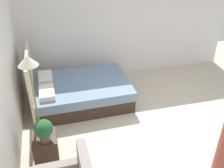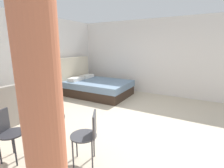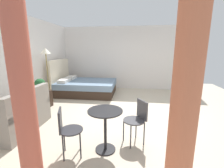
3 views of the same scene
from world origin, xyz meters
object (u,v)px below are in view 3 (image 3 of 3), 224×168
nightstand (43,99)px  cafe_chair_near_window (138,117)px  potted_plant (40,85)px  balcony_table (105,123)px  floor_lamp (46,56)px  bed (85,87)px  couch (19,117)px  cafe_chair_near_couch (66,128)px

nightstand → cafe_chair_near_window: size_ratio=0.63×
potted_plant → balcony_table: potted_plant is taller
floor_lamp → balcony_table: 3.51m
floor_lamp → balcony_table: size_ratio=2.41×
potted_plant → cafe_chair_near_window: 3.15m
bed → couch: bed is taller
couch → cafe_chair_near_window: (-0.10, -2.57, 0.20)m
balcony_table → floor_lamp: bearing=45.4°
bed → cafe_chair_near_window: (-3.16, -2.04, 0.21)m
bed → couch: 3.10m
couch → cafe_chair_near_window: couch is taller
balcony_table → cafe_chair_near_couch: (-0.23, 0.60, -0.01)m
cafe_chair_near_window → cafe_chair_near_couch: bearing=116.0°
bed → couch: bearing=170.3°
nightstand → cafe_chair_near_couch: bearing=-140.2°
couch → balcony_table: couch is taller
balcony_table → cafe_chair_near_window: bearing=-59.2°
bed → couch: (-3.06, 0.52, 0.01)m
potted_plant → balcony_table: bearing=-126.8°
nightstand → cafe_chair_near_couch: cafe_chair_near_couch is taller
bed → cafe_chair_near_couch: bearing=-166.6°
balcony_table → cafe_chair_near_window: (0.33, -0.56, -0.00)m
floor_lamp → cafe_chair_near_window: size_ratio=2.18×
couch → cafe_chair_near_couch: (-0.67, -1.41, 0.20)m
balcony_table → bed: bearing=23.1°
nightstand → balcony_table: balcony_table is taller
bed → balcony_table: 3.80m
bed → potted_plant: bed is taller
couch → nightstand: 1.40m
balcony_table → cafe_chair_near_couch: size_ratio=0.91×
floor_lamp → cafe_chair_near_window: bearing=-124.5°
floor_lamp → cafe_chair_near_window: 3.73m
couch → floor_lamp: (1.92, 0.38, 1.25)m
cafe_chair_near_window → cafe_chair_near_couch: cafe_chair_near_window is taller
bed → cafe_chair_near_window: bed is taller
potted_plant → cafe_chair_near_couch: 2.57m
cafe_chair_near_window → couch: bearing=87.7°
couch → cafe_chair_near_couch: couch is taller
bed → nightstand: size_ratio=4.38×
nightstand → floor_lamp: 1.41m
bed → cafe_chair_near_couch: size_ratio=2.76×
couch → balcony_table: 2.07m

